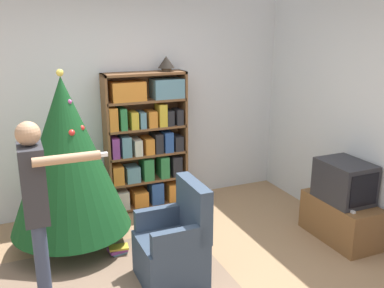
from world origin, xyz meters
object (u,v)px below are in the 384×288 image
object	(u,v)px
television	(345,181)
armchair	(175,247)
standing_person	(37,203)
table_lamp	(166,63)
bookshelf	(146,142)
christmas_tree	(67,156)

from	to	relation	value
television	armchair	xyz separation A→B (m)	(-1.92, -0.00, -0.34)
standing_person	table_lamp	size ratio (longest dim) A/B	7.91
bookshelf	television	world-z (taller)	bookshelf
armchair	standing_person	size ratio (longest dim) A/B	0.58
christmas_tree	television	bearing A→B (deg)	-19.97
table_lamp	armchair	bearing A→B (deg)	-108.15
bookshelf	christmas_tree	xyz separation A→B (m)	(-1.03, -0.67, 0.14)
armchair	table_lamp	bearing A→B (deg)	161.65
armchair	table_lamp	distance (m)	2.29
television	armchair	size ratio (longest dim) A/B	0.60
bookshelf	standing_person	bearing A→B (deg)	-130.35
christmas_tree	table_lamp	world-z (taller)	table_lamp
armchair	standing_person	distance (m)	1.27
armchair	bookshelf	bearing A→B (deg)	170.70
table_lamp	television	bearing A→B (deg)	-50.22
bookshelf	armchair	bearing A→B (deg)	-99.10
television	standing_person	distance (m)	3.05
christmas_tree	standing_person	bearing A→B (deg)	-110.25
armchair	standing_person	xyz separation A→B (m)	(-1.12, 0.02, 0.61)
standing_person	christmas_tree	bearing A→B (deg)	160.03
television	christmas_tree	size ratio (longest dim) A/B	0.30
armchair	table_lamp	size ratio (longest dim) A/B	4.60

